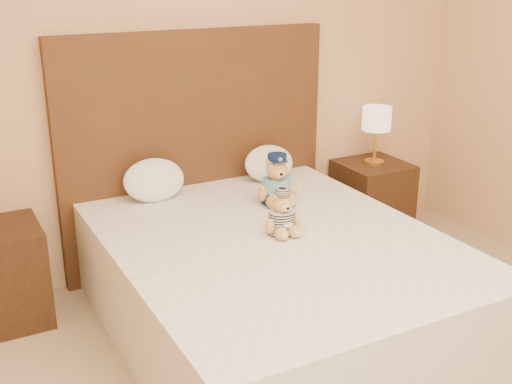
{
  "coord_description": "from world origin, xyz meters",
  "views": [
    {
      "loc": [
        -1.5,
        -1.4,
        1.87
      ],
      "look_at": [
        0.02,
        1.45,
        0.72
      ],
      "focal_mm": 45.0,
      "sensor_mm": 36.0,
      "label": 1
    }
  ],
  "objects_px": {
    "nightstand_right": "(371,200)",
    "teddy_prisoner": "(282,213)",
    "bed": "(275,286)",
    "lamp": "(377,121)",
    "nightstand_left": "(1,276)",
    "pillow_left": "(154,178)",
    "teddy_police": "(277,179)",
    "pillow_right": "(269,162)"
  },
  "relations": [
    {
      "from": "bed",
      "to": "lamp",
      "type": "xyz_separation_m",
      "value": [
        1.25,
        0.8,
        0.57
      ]
    },
    {
      "from": "teddy_police",
      "to": "teddy_prisoner",
      "type": "relative_size",
      "value": 1.27
    },
    {
      "from": "nightstand_right",
      "to": "nightstand_left",
      "type": "bearing_deg",
      "value": 180.0
    },
    {
      "from": "nightstand_left",
      "to": "teddy_police",
      "type": "relative_size",
      "value": 1.88
    },
    {
      "from": "nightstand_left",
      "to": "teddy_prisoner",
      "type": "xyz_separation_m",
      "value": [
        1.31,
        -0.77,
        0.39
      ]
    },
    {
      "from": "nightstand_left",
      "to": "pillow_left",
      "type": "height_order",
      "value": "pillow_left"
    },
    {
      "from": "bed",
      "to": "pillow_left",
      "type": "relative_size",
      "value": 5.39
    },
    {
      "from": "nightstand_left",
      "to": "lamp",
      "type": "xyz_separation_m",
      "value": [
        2.5,
        0.0,
        0.57
      ]
    },
    {
      "from": "nightstand_left",
      "to": "pillow_right",
      "type": "distance_m",
      "value": 1.72
    },
    {
      "from": "teddy_police",
      "to": "pillow_right",
      "type": "distance_m",
      "value": 0.43
    },
    {
      "from": "bed",
      "to": "pillow_right",
      "type": "height_order",
      "value": "pillow_right"
    },
    {
      "from": "nightstand_right",
      "to": "teddy_police",
      "type": "xyz_separation_m",
      "value": [
        -0.99,
        -0.36,
        0.42
      ]
    },
    {
      "from": "bed",
      "to": "teddy_prisoner",
      "type": "relative_size",
      "value": 8.65
    },
    {
      "from": "bed",
      "to": "lamp",
      "type": "bearing_deg",
      "value": 32.62
    },
    {
      "from": "pillow_left",
      "to": "nightstand_right",
      "type": "bearing_deg",
      "value": -1.08
    },
    {
      "from": "bed",
      "to": "pillow_right",
      "type": "relative_size",
      "value": 5.85
    },
    {
      "from": "nightstand_left",
      "to": "teddy_prisoner",
      "type": "relative_size",
      "value": 2.38
    },
    {
      "from": "lamp",
      "to": "teddy_prisoner",
      "type": "xyz_separation_m",
      "value": [
        -1.19,
        -0.77,
        -0.18
      ]
    },
    {
      "from": "bed",
      "to": "nightstand_right",
      "type": "xyz_separation_m",
      "value": [
        1.25,
        0.8,
        -0.0
      ]
    },
    {
      "from": "nightstand_left",
      "to": "pillow_right",
      "type": "height_order",
      "value": "pillow_right"
    },
    {
      "from": "bed",
      "to": "nightstand_left",
      "type": "distance_m",
      "value": 1.48
    },
    {
      "from": "nightstand_left",
      "to": "nightstand_right",
      "type": "height_order",
      "value": "same"
    },
    {
      "from": "nightstand_left",
      "to": "pillow_left",
      "type": "xyz_separation_m",
      "value": [
        0.9,
        0.03,
        0.41
      ]
    },
    {
      "from": "nightstand_left",
      "to": "pillow_right",
      "type": "bearing_deg",
      "value": 1.03
    },
    {
      "from": "nightstand_left",
      "to": "pillow_left",
      "type": "bearing_deg",
      "value": 1.9
    },
    {
      "from": "pillow_left",
      "to": "nightstand_left",
      "type": "bearing_deg",
      "value": -178.1
    },
    {
      "from": "pillow_left",
      "to": "pillow_right",
      "type": "bearing_deg",
      "value": 0.0
    },
    {
      "from": "teddy_prisoner",
      "to": "pillow_left",
      "type": "distance_m",
      "value": 0.9
    },
    {
      "from": "lamp",
      "to": "nightstand_right",
      "type": "bearing_deg",
      "value": 0.0
    },
    {
      "from": "nightstand_right",
      "to": "teddy_prisoner",
      "type": "distance_m",
      "value": 1.47
    },
    {
      "from": "teddy_police",
      "to": "pillow_left",
      "type": "distance_m",
      "value": 0.72
    },
    {
      "from": "nightstand_right",
      "to": "teddy_police",
      "type": "bearing_deg",
      "value": -159.87
    },
    {
      "from": "lamp",
      "to": "teddy_prisoner",
      "type": "distance_m",
      "value": 1.43
    },
    {
      "from": "bed",
      "to": "pillow_left",
      "type": "distance_m",
      "value": 0.99
    },
    {
      "from": "nightstand_left",
      "to": "teddy_prisoner",
      "type": "height_order",
      "value": "teddy_prisoner"
    },
    {
      "from": "bed",
      "to": "nightstand_left",
      "type": "height_order",
      "value": "same"
    },
    {
      "from": "nightstand_right",
      "to": "teddy_prisoner",
      "type": "bearing_deg",
      "value": -147.18
    },
    {
      "from": "nightstand_left",
      "to": "pillow_left",
      "type": "distance_m",
      "value": 0.99
    },
    {
      "from": "bed",
      "to": "lamp",
      "type": "height_order",
      "value": "lamp"
    },
    {
      "from": "teddy_police",
      "to": "nightstand_right",
      "type": "bearing_deg",
      "value": 30.27
    },
    {
      "from": "teddy_police",
      "to": "pillow_right",
      "type": "bearing_deg",
      "value": 76.88
    },
    {
      "from": "bed",
      "to": "teddy_prisoner",
      "type": "height_order",
      "value": "teddy_prisoner"
    }
  ]
}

